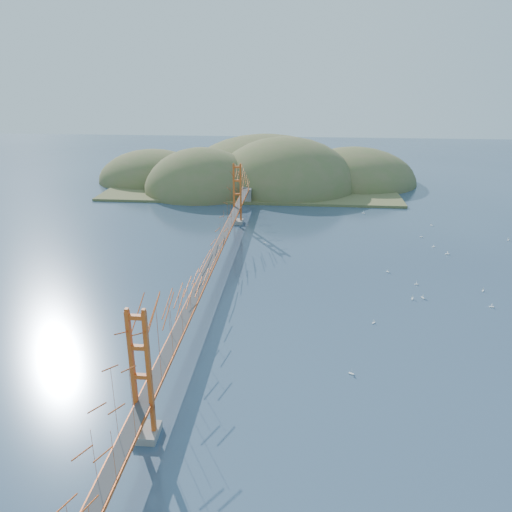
# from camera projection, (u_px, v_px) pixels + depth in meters

# --- Properties ---
(ground) EXTENTS (320.00, 320.00, 0.00)m
(ground) POSITION_uv_depth(u_px,v_px,m) (211.00, 287.00, 69.01)
(ground) COLOR #2C4058
(ground) RESTS_ON ground
(bridge) EXTENTS (2.20, 94.40, 12.00)m
(bridge) POSITION_uv_depth(u_px,v_px,m) (209.00, 238.00, 66.70)
(bridge) COLOR gray
(bridge) RESTS_ON ground
(far_headlands) EXTENTS (84.00, 58.00, 25.00)m
(far_headlands) POSITION_uv_depth(u_px,v_px,m) (264.00, 181.00, 132.62)
(far_headlands) COLOR brown
(far_headlands) RESTS_ON ground
(sailboat_8) EXTENTS (0.52, 0.49, 0.58)m
(sailboat_8) POSITION_uv_depth(u_px,v_px,m) (434.00, 246.00, 84.09)
(sailboat_8) COLOR white
(sailboat_8) RESTS_ON ground
(sailboat_9) EXTENTS (0.61, 0.61, 0.65)m
(sailboat_9) POSITION_uv_depth(u_px,v_px,m) (508.00, 240.00, 87.32)
(sailboat_9) COLOR white
(sailboat_9) RESTS_ON ground
(sailboat_0) EXTENTS (0.53, 0.59, 0.66)m
(sailboat_0) POSITION_uv_depth(u_px,v_px,m) (412.00, 298.00, 65.22)
(sailboat_0) COLOR white
(sailboat_0) RESTS_ON ground
(sailboat_16) EXTENTS (0.60, 0.60, 0.63)m
(sailboat_16) POSITION_uv_depth(u_px,v_px,m) (388.00, 271.00, 73.89)
(sailboat_16) COLOR white
(sailboat_16) RESTS_ON ground
(sailboat_2) EXTENTS (0.57, 0.50, 0.65)m
(sailboat_2) POSITION_uv_depth(u_px,v_px,m) (492.00, 306.00, 63.04)
(sailboat_2) COLOR white
(sailboat_2) RESTS_ON ground
(sailboat_4) EXTENTS (0.56, 0.56, 0.61)m
(sailboat_4) POSITION_uv_depth(u_px,v_px,m) (483.00, 290.00, 67.55)
(sailboat_4) COLOR white
(sailboat_4) RESTS_ON ground
(sailboat_14) EXTENTS (0.56, 0.56, 0.58)m
(sailboat_14) POSITION_uv_depth(u_px,v_px,m) (374.00, 322.00, 59.11)
(sailboat_14) COLOR white
(sailboat_14) RESTS_ON ground
(sailboat_17) EXTENTS (0.63, 0.51, 0.74)m
(sailboat_17) POSITION_uv_depth(u_px,v_px,m) (447.00, 253.00, 80.85)
(sailboat_17) COLOR white
(sailboat_17) RESTS_ON ground
(sailboat_7) EXTENTS (0.56, 0.56, 0.63)m
(sailboat_7) POSITION_uv_depth(u_px,v_px,m) (421.00, 237.00, 89.00)
(sailboat_7) COLOR white
(sailboat_7) RESTS_ON ground
(sailboat_15) EXTENTS (0.57, 0.57, 0.62)m
(sailboat_15) POSITION_uv_depth(u_px,v_px,m) (431.00, 225.00, 95.58)
(sailboat_15) COLOR white
(sailboat_15) RESTS_ON ground
(sailboat_3) EXTENTS (0.54, 0.46, 0.62)m
(sailboat_3) POSITION_uv_depth(u_px,v_px,m) (264.00, 242.00, 86.01)
(sailboat_3) COLOR white
(sailboat_3) RESTS_ON ground
(sailboat_1) EXTENTS (0.64, 0.64, 0.70)m
(sailboat_1) POSITION_uv_depth(u_px,v_px,m) (423.00, 297.00, 65.51)
(sailboat_1) COLOR white
(sailboat_1) RESTS_ON ground
(sailboat_6) EXTENTS (0.59, 0.59, 0.64)m
(sailboat_6) POSITION_uv_depth(u_px,v_px,m) (351.00, 373.00, 49.28)
(sailboat_6) COLOR white
(sailboat_6) RESTS_ON ground
(sailboat_12) EXTENTS (0.60, 0.59, 0.68)m
(sailboat_12) POSITION_uv_depth(u_px,v_px,m) (363.00, 213.00, 103.44)
(sailboat_12) COLOR white
(sailboat_12) RESTS_ON ground
(sailboat_extra_0) EXTENTS (0.50, 0.40, 0.58)m
(sailboat_extra_0) POSITION_uv_depth(u_px,v_px,m) (416.00, 284.00, 69.61)
(sailboat_extra_0) COLOR white
(sailboat_extra_0) RESTS_ON ground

